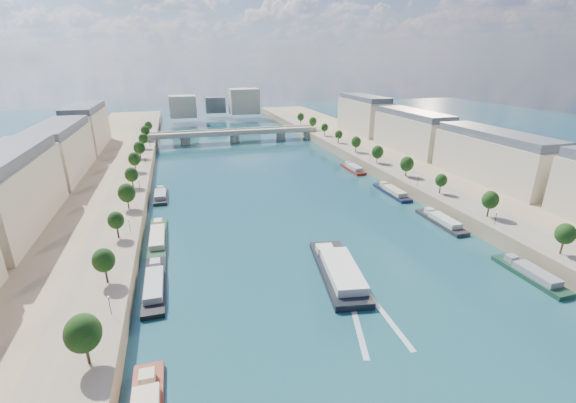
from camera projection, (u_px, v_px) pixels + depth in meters
ground at (279, 198)px, 153.47m from camera, size 700.00×700.00×0.00m
quay_left at (80, 210)px, 133.87m from camera, size 44.00×520.00×5.00m
quay_right at (435, 177)px, 171.34m from camera, size 44.00×520.00×5.00m
pave_left at (125, 199)px, 136.89m from camera, size 14.00×520.00×0.10m
pave_right at (406, 174)px, 166.55m from camera, size 14.00×520.00×0.10m
trees_left at (129, 183)px, 137.33m from camera, size 4.80×268.80×8.26m
trees_right at (391, 157)px, 173.16m from camera, size 4.80×268.80×8.26m
lamps_left at (135, 200)px, 128.10m from camera, size 0.36×200.36×4.28m
lamps_right at (392, 166)px, 168.94m from camera, size 0.36×200.36×4.28m
buildings_left at (39, 165)px, 136.47m from camera, size 16.00×226.00×23.20m
buildings_right at (447, 140)px, 180.70m from camera, size 16.00×226.00×23.20m
skyline at (220, 103)px, 347.06m from camera, size 79.00×42.00×22.00m
bridge at (235, 134)px, 256.30m from camera, size 112.00×12.00×8.15m
tour_barge at (339, 271)px, 97.86m from camera, size 13.89×32.63×4.29m
wake at (369, 313)px, 83.42m from camera, size 11.64×26.03×0.04m
moored_barges_left at (154, 289)px, 90.73m from camera, size 5.00×154.84×3.60m
moored_barges_right at (414, 205)px, 143.18m from camera, size 5.00×124.57×3.60m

